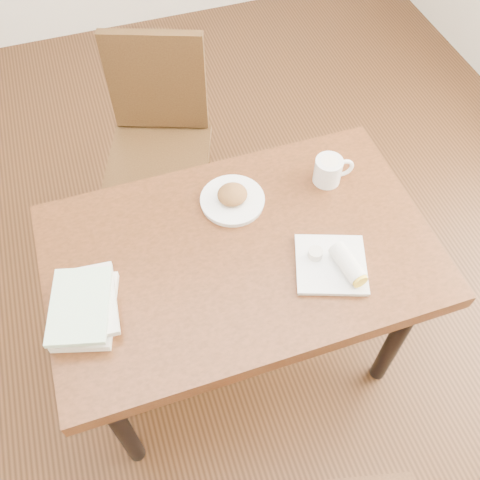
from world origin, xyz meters
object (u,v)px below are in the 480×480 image
object	(u,v)px
plate_scone	(232,198)
coffee_mug	(329,170)
book_stack	(84,307)
table	(240,264)
chair_far	(159,133)
plate_burrito	(336,264)

from	to	relation	value
plate_scone	coffee_mug	xyz separation A→B (m)	(0.34, -0.01, 0.03)
book_stack	table	bearing A→B (deg)	7.93
chair_far	book_stack	bearing A→B (deg)	-114.45
plate_scone	plate_burrito	distance (m)	0.41
plate_scone	book_stack	xyz separation A→B (m)	(-0.52, -0.26, 0.01)
chair_far	table	bearing A→B (deg)	-83.34
table	plate_scone	size ratio (longest dim) A/B	5.65
table	chair_far	bearing A→B (deg)	96.66
chair_far	plate_scone	xyz separation A→B (m)	(0.13, -0.61, 0.22)
coffee_mug	chair_far	bearing A→B (deg)	127.10
chair_far	coffee_mug	world-z (taller)	chair_far
table	book_stack	xyz separation A→B (m)	(-0.49, -0.07, 0.12)
plate_scone	book_stack	distance (m)	0.58
plate_burrito	book_stack	distance (m)	0.75
plate_burrito	coffee_mug	bearing A→B (deg)	69.84
table	book_stack	bearing A→B (deg)	-172.07
table	coffee_mug	bearing A→B (deg)	25.48
coffee_mug	table	bearing A→B (deg)	-154.52
coffee_mug	plate_burrito	world-z (taller)	coffee_mug
plate_scone	plate_burrito	size ratio (longest dim) A/B	0.79
coffee_mug	book_stack	bearing A→B (deg)	-164.04
chair_far	book_stack	size ratio (longest dim) A/B	3.41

